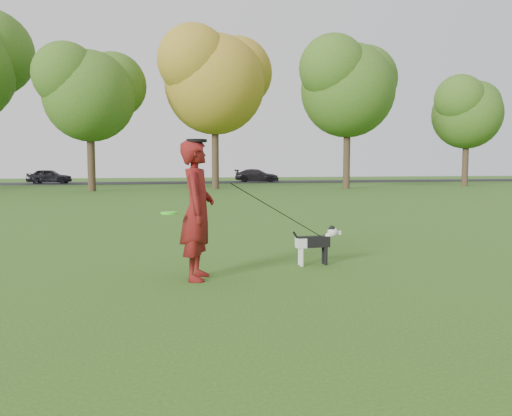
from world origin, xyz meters
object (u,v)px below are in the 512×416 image
object	(u,v)px
dog	(317,241)
car_left	(50,176)
car_right	(257,175)
man	(197,210)

from	to	relation	value
dog	car_left	bearing A→B (deg)	104.13
dog	car_left	xyz separation A→B (m)	(-10.03, 39.85, 0.27)
dog	car_right	bearing A→B (deg)	77.37
car_right	car_left	bearing A→B (deg)	109.13
car_right	man	bearing A→B (deg)	-175.99
man	dog	xyz separation A→B (m)	(1.99, 0.56, -0.59)
dog	car_right	world-z (taller)	car_right
car_right	dog	bearing A→B (deg)	-173.50
man	car_right	distance (m)	41.86
man	dog	world-z (taller)	man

